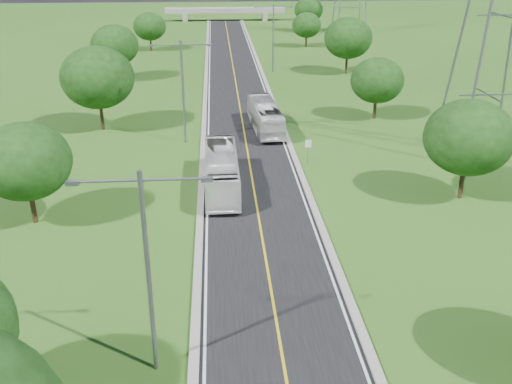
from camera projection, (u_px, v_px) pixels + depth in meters
The scene contains 20 objects.
ground at pixel (239, 103), 71.06m from camera, with size 260.00×260.00×0.00m, color #2B5518.
road at pixel (237, 91), 76.53m from camera, with size 8.00×150.00×0.06m, color black.
curb_left at pixel (205, 91), 76.22m from camera, with size 0.50×150.00×0.22m, color gray.
curb_right at pixel (269, 90), 76.77m from camera, with size 0.50×150.00×0.22m, color gray.
speed_limit_sign at pixel (308, 148), 50.66m from camera, with size 0.55×0.09×2.40m.
overpass at pixel (225, 11), 143.12m from camera, with size 30.00×3.00×3.20m.
streetlight_near_left at pixel (147, 259), 24.46m from camera, with size 5.90×0.25×10.00m.
streetlight_mid_left at pixel (183, 84), 54.58m from camera, with size 5.90×0.25×10.00m.
streetlight_far_right at pixel (273, 32), 85.49m from camera, with size 5.90×0.25×10.00m.
tree_lb at pixel (25, 161), 38.94m from camera, with size 6.30×6.30×7.33m.
tree_lc at pixel (97, 77), 58.71m from camera, with size 7.56×7.56×8.79m.
tree_ld at pixel (115, 45), 80.74m from camera, with size 6.72×6.72×7.82m.
tree_le at pixel (150, 26), 103.06m from camera, with size 5.88×5.88×6.84m.
tree_rb at pixel (469, 137), 42.72m from camera, with size 6.72×6.72×7.82m.
tree_rc at pixel (377, 80), 62.99m from camera, with size 5.88×5.88×6.84m.
tree_rd at pixel (348, 38), 84.65m from camera, with size 7.14×7.14×8.30m.
tree_re at pixel (307, 25), 106.90m from camera, with size 5.46×5.46×6.35m.
tree_rf at pixel (309, 10), 125.13m from camera, with size 6.30×6.30×7.33m.
bus_outbound at pixel (265, 116), 60.04m from camera, with size 2.50×10.70×2.98m, color silver.
bus_inbound at pixel (221, 171), 45.63m from camera, with size 2.59×11.05×3.08m, color white.
Camera 1 is at (-2.83, -9.51, 18.43)m, focal length 40.00 mm.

